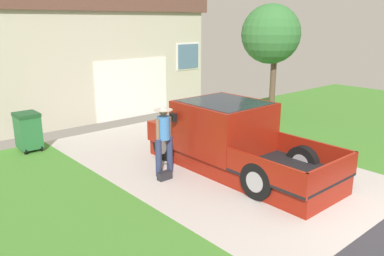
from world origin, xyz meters
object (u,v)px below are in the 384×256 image
person_with_hat (164,136)px  handbag (165,175)px  pickup_truck (227,139)px  wheeled_trash_bin (28,130)px  front_yard_tree (270,36)px  house_with_garage (53,50)px

person_with_hat → handbag: 0.91m
pickup_truck → wheeled_trash_bin: pickup_truck is taller
person_with_hat → front_yard_tree: (6.37, 1.97, 2.11)m
pickup_truck → wheeled_trash_bin: (-3.32, 4.62, -0.16)m
pickup_truck → house_with_garage: bearing=93.6°
handbag → wheeled_trash_bin: wheeled_trash_bin is taller
wheeled_trash_bin → front_yard_tree: bearing=-13.6°
person_with_hat → house_with_garage: (0.87, 8.47, 1.49)m
person_with_hat → house_with_garage: size_ratio=0.16×
handbag → front_yard_tree: 7.55m
wheeled_trash_bin → pickup_truck: bearing=-54.3°
person_with_hat → wheeled_trash_bin: person_with_hat is taller
house_with_garage → front_yard_tree: bearing=-49.8°
front_yard_tree → wheeled_trash_bin: bearing=166.4°
person_with_hat → wheeled_trash_bin: size_ratio=1.54×
front_yard_tree → wheeled_trash_bin: (-8.22, 1.99, -2.48)m
person_with_hat → handbag: person_with_hat is taller
pickup_truck → person_with_hat: 1.63m
pickup_truck → handbag: 1.84m
handbag → front_yard_tree: bearing=18.8°
pickup_truck → front_yard_tree: size_ratio=1.20×
handbag → wheeled_trash_bin: (-1.64, 4.24, 0.48)m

